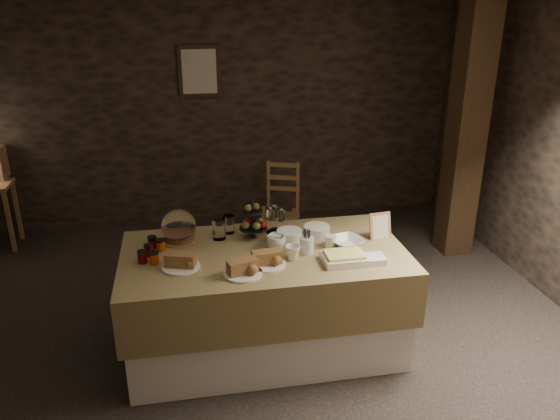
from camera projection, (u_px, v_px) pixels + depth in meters
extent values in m
cube|color=black|center=(244.00, 336.00, 4.34)|extent=(5.50, 5.00, 0.01)
cube|color=black|center=(215.00, 111.00, 6.15)|extent=(5.50, 0.02, 2.60)
cube|color=silver|center=(265.00, 302.00, 4.08)|extent=(1.96, 1.01, 0.76)
cube|color=olive|center=(265.00, 277.00, 4.00)|extent=(2.04, 1.08, 0.41)
cube|color=brown|center=(9.00, 222.00, 5.65)|extent=(0.04, 0.04, 0.67)
cube|color=brown|center=(17.00, 211.00, 5.94)|extent=(0.04, 0.04, 0.67)
cube|color=brown|center=(281.00, 219.00, 6.05)|extent=(0.49, 0.47, 0.05)
cube|color=brown|center=(278.00, 178.00, 6.03)|extent=(0.35, 0.15, 0.37)
cube|color=black|center=(466.00, 129.00, 5.33)|extent=(0.30, 0.30, 2.60)
cube|color=#312218|center=(199.00, 71.00, 5.93)|extent=(0.45, 0.03, 0.55)
cube|color=beige|center=(199.00, 72.00, 5.90)|extent=(0.37, 0.01, 0.47)
cylinder|color=white|center=(289.00, 237.00, 4.04)|extent=(0.19, 0.19, 0.10)
cylinder|color=white|center=(317.00, 231.00, 4.15)|extent=(0.20, 0.20, 0.08)
cylinder|color=white|center=(307.00, 245.00, 3.88)|extent=(0.10, 0.10, 0.12)
imported|color=white|center=(276.00, 243.00, 3.93)|extent=(0.17, 0.17, 0.11)
imported|color=white|center=(293.00, 252.00, 3.79)|extent=(0.13, 0.13, 0.10)
cylinder|color=white|center=(276.00, 240.00, 3.99)|extent=(0.09, 0.09, 0.09)
cylinder|color=white|center=(330.00, 241.00, 3.98)|extent=(0.08, 0.08, 0.09)
imported|color=white|center=(347.00, 242.00, 4.00)|extent=(0.30, 0.30, 0.06)
cylinder|color=brown|center=(180.00, 240.00, 4.09)|extent=(0.26, 0.26, 0.01)
cylinder|color=brown|center=(179.00, 235.00, 4.07)|extent=(0.22, 0.22, 0.07)
sphere|color=white|center=(179.00, 226.00, 4.04)|extent=(0.26, 0.26, 0.26)
cylinder|color=black|center=(253.00, 219.00, 4.09)|extent=(0.02, 0.02, 0.30)
cylinder|color=black|center=(253.00, 228.00, 4.12)|extent=(0.21, 0.21, 0.01)
cylinder|color=black|center=(253.00, 211.00, 4.07)|extent=(0.15, 0.15, 0.01)
sphere|color=olive|center=(260.00, 222.00, 4.14)|extent=(0.06, 0.06, 0.06)
sphere|color=maroon|center=(247.00, 222.00, 4.13)|extent=(0.06, 0.06, 0.06)
sphere|color=olive|center=(256.00, 226.00, 4.06)|extent=(0.06, 0.06, 0.06)
sphere|color=brown|center=(245.00, 225.00, 4.07)|extent=(0.06, 0.06, 0.06)
sphere|color=maroon|center=(263.00, 225.00, 4.09)|extent=(0.06, 0.06, 0.06)
cylinder|color=white|center=(181.00, 267.00, 3.69)|extent=(0.26, 0.26, 0.01)
cube|color=brown|center=(180.00, 260.00, 3.67)|extent=(0.22, 0.14, 0.09)
cylinder|color=white|center=(243.00, 273.00, 3.60)|extent=(0.26, 0.26, 0.01)
cube|color=brown|center=(243.00, 266.00, 3.58)|extent=(0.22, 0.14, 0.09)
cylinder|color=white|center=(267.00, 264.00, 3.72)|extent=(0.26, 0.26, 0.01)
cube|color=brown|center=(267.00, 257.00, 3.70)|extent=(0.21, 0.11, 0.09)
cylinder|color=#5C0307|center=(149.00, 251.00, 3.84)|extent=(0.06, 0.06, 0.07)
cylinder|color=#C6530D|center=(154.00, 259.00, 3.73)|extent=(0.06, 0.06, 0.07)
cylinder|color=#5C0307|center=(142.00, 258.00, 3.75)|extent=(0.06, 0.06, 0.07)
cylinder|color=#C6530D|center=(161.00, 246.00, 3.92)|extent=(0.06, 0.06, 0.07)
cylinder|color=#5C0307|center=(152.00, 243.00, 3.97)|extent=(0.06, 0.06, 0.07)
cube|color=white|center=(344.00, 259.00, 3.76)|extent=(0.30, 0.22, 0.05)
cube|color=#F5EB78|center=(345.00, 254.00, 3.75)|extent=(0.26, 0.18, 0.02)
cube|color=white|center=(374.00, 259.00, 3.76)|extent=(0.14, 0.14, 0.04)
cube|color=brown|center=(380.00, 227.00, 4.11)|extent=(0.18, 0.09, 0.22)
cylinder|color=white|center=(219.00, 229.00, 4.10)|extent=(0.10, 0.10, 0.16)
cylinder|color=white|center=(229.00, 224.00, 4.21)|extent=(0.09, 0.09, 0.14)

